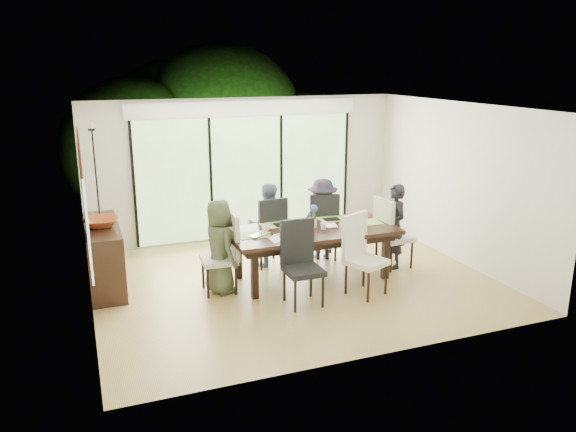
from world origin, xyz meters
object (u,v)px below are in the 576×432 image
object	(u,v)px
chair_right_end	(395,232)
bowl	(101,222)
cup_c	(355,219)
cup_b	(324,226)
table_top	(312,231)
chair_left_end	(218,253)
chair_far_right	(322,224)
sideboard	(104,255)
chair_near_right	(367,256)
chair_far_left	(267,230)
laptop	(262,235)
vase	(314,224)
cup_a	(266,228)
person_right_end	(394,226)
person_far_left	(268,225)
chair_near_left	(304,264)
person_far_right	(322,219)
person_left_end	(220,247)

from	to	relation	value
chair_right_end	bowl	xyz separation A→B (m)	(-4.57, 0.75, 0.44)
cup_c	bowl	bearing A→B (deg)	170.53
cup_b	cup_c	xyz separation A→B (m)	(0.65, 0.20, 0.00)
table_top	bowl	world-z (taller)	bowl
chair_right_end	chair_left_end	bearing A→B (deg)	84.55
chair_left_end	chair_far_right	size ratio (longest dim) A/B	1.00
sideboard	chair_right_end	bearing A→B (deg)	-10.48
chair_near_right	cup_b	xyz separation A→B (m)	(-0.35, 0.77, 0.27)
chair_far_left	laptop	world-z (taller)	chair_far_left
chair_far_left	vase	size ratio (longest dim) A/B	9.17
chair_near_right	cup_a	size ratio (longest dim) A/B	8.87
chair_left_end	cup_c	xyz separation A→B (m)	(2.30, 0.10, 0.27)
vase	cup_c	world-z (taller)	vase
person_right_end	cup_a	bearing A→B (deg)	-92.57
chair_far_right	laptop	world-z (taller)	chair_far_right
table_top	person_far_left	distance (m)	0.95
chair_right_end	laptop	size ratio (longest dim) A/B	3.33
chair_right_end	chair_near_right	world-z (taller)	same
chair_left_end	chair_near_left	distance (m)	1.33
sideboard	bowl	size ratio (longest dim) A/B	3.36
chair_near_right	table_top	bearing A→B (deg)	96.89
chair_far_left	sideboard	xyz separation A→B (m)	(-2.62, -0.00, -0.11)
chair_near_left	bowl	distance (m)	3.07
bowl	chair_near_left	bearing A→B (deg)	-32.12
laptop	chair_far_left	bearing A→B (deg)	38.67
person_far_right	vase	world-z (taller)	person_far_right
chair_near_right	person_far_left	distance (m)	1.95
cup_c	person_right_end	bearing A→B (deg)	-8.37
chair_far_left	person_far_left	bearing A→B (deg)	84.62
table_top	cup_a	world-z (taller)	cup_a
chair_left_end	laptop	xyz separation A→B (m)	(0.65, -0.10, 0.23)
chair_far_left	sideboard	world-z (taller)	chair_far_left
chair_near_left	cup_c	xyz separation A→B (m)	(1.30, 0.97, 0.27)
laptop	person_left_end	bearing A→B (deg)	142.48
chair_far_left	chair_near_right	distance (m)	1.96
table_top	chair_near_right	xyz separation A→B (m)	(0.50, -0.87, -0.19)
chair_far_right	chair_near_right	world-z (taller)	same
person_far_left	vase	world-z (taller)	person_far_left
laptop	cup_b	size ratio (longest dim) A/B	3.30
chair_near_left	sideboard	world-z (taller)	chair_near_left
chair_near_right	bowl	distance (m)	3.95
laptop	cup_a	world-z (taller)	cup_a
chair_far_left	sideboard	size ratio (longest dim) A/B	0.69
cup_b	bowl	size ratio (longest dim) A/B	0.21
chair_right_end	chair_near_left	distance (m)	2.18
person_left_end	chair_near_left	bearing A→B (deg)	-144.02
cup_c	cup_b	bearing A→B (deg)	-162.90
chair_far_left	chair_far_right	size ratio (longest dim) A/B	1.00
person_far_right	cup_a	world-z (taller)	person_far_right
cup_a	sideboard	xyz separation A→B (m)	(-2.37, 0.70, -0.39)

